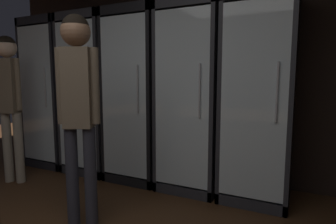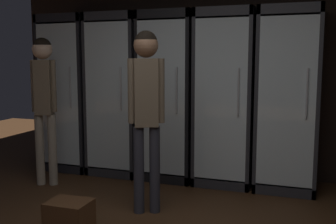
{
  "view_description": "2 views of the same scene",
  "coord_description": "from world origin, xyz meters",
  "px_view_note": "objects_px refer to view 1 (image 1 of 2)",
  "views": [
    {
      "loc": [
        0.93,
        -0.14,
        1.2
      ],
      "look_at": [
        -0.43,
        2.67,
        0.81
      ],
      "focal_mm": 29.68,
      "sensor_mm": 36.0,
      "label": 1
    },
    {
      "loc": [
        0.75,
        -1.82,
        1.41
      ],
      "look_at": [
        -0.68,
        2.26,
        0.84
      ],
      "focal_mm": 42.69,
      "sensor_mm": 36.0,
      "label": 2
    }
  ],
  "objects_px": {
    "cooler_left": "(97,95)",
    "cooler_right": "(195,99)",
    "cooler_center": "(141,98)",
    "cooler_far_left": "(59,94)",
    "shopper_far": "(9,90)",
    "shopper_near": "(78,94)",
    "cooler_far_right": "(259,102)"
  },
  "relations": [
    {
      "from": "cooler_far_right",
      "to": "cooler_left",
      "type": "bearing_deg",
      "value": -179.96
    },
    {
      "from": "cooler_far_left",
      "to": "shopper_far",
      "type": "distance_m",
      "value": 0.83
    },
    {
      "from": "cooler_center",
      "to": "shopper_near",
      "type": "distance_m",
      "value": 1.24
    },
    {
      "from": "cooler_center",
      "to": "shopper_far",
      "type": "bearing_deg",
      "value": -146.02
    },
    {
      "from": "cooler_center",
      "to": "cooler_far_right",
      "type": "distance_m",
      "value": 1.35
    },
    {
      "from": "cooler_right",
      "to": "cooler_far_right",
      "type": "height_order",
      "value": "same"
    },
    {
      "from": "cooler_center",
      "to": "shopper_near",
      "type": "height_order",
      "value": "cooler_center"
    },
    {
      "from": "cooler_center",
      "to": "cooler_right",
      "type": "distance_m",
      "value": 0.67
    },
    {
      "from": "cooler_left",
      "to": "shopper_near",
      "type": "relative_size",
      "value": 1.18
    },
    {
      "from": "cooler_far_left",
      "to": "cooler_far_right",
      "type": "height_order",
      "value": "same"
    },
    {
      "from": "cooler_center",
      "to": "cooler_right",
      "type": "xyz_separation_m",
      "value": [
        0.67,
        -0.0,
        0.0
      ]
    },
    {
      "from": "cooler_far_right",
      "to": "cooler_far_left",
      "type": "bearing_deg",
      "value": -179.99
    },
    {
      "from": "cooler_right",
      "to": "shopper_far",
      "type": "bearing_deg",
      "value": -156.56
    },
    {
      "from": "cooler_right",
      "to": "shopper_far",
      "type": "height_order",
      "value": "cooler_right"
    },
    {
      "from": "cooler_center",
      "to": "shopper_far",
      "type": "xyz_separation_m",
      "value": [
        -1.21,
        -0.82,
        0.1
      ]
    },
    {
      "from": "cooler_right",
      "to": "shopper_near",
      "type": "distance_m",
      "value": 1.32
    },
    {
      "from": "shopper_near",
      "to": "cooler_far_left",
      "type": "bearing_deg",
      "value": 141.31
    },
    {
      "from": "cooler_right",
      "to": "cooler_far_right",
      "type": "distance_m",
      "value": 0.67
    },
    {
      "from": "cooler_right",
      "to": "shopper_far",
      "type": "xyz_separation_m",
      "value": [
        -1.89,
        -0.82,
        0.1
      ]
    },
    {
      "from": "shopper_far",
      "to": "shopper_near",
      "type": "bearing_deg",
      "value": -16.07
    },
    {
      "from": "cooler_center",
      "to": "cooler_far_right",
      "type": "height_order",
      "value": "same"
    },
    {
      "from": "cooler_left",
      "to": "cooler_far_left",
      "type": "bearing_deg",
      "value": 179.94
    },
    {
      "from": "cooler_left",
      "to": "cooler_far_right",
      "type": "distance_m",
      "value": 2.02
    },
    {
      "from": "cooler_center",
      "to": "cooler_right",
      "type": "height_order",
      "value": "same"
    },
    {
      "from": "cooler_far_right",
      "to": "shopper_near",
      "type": "height_order",
      "value": "cooler_far_right"
    },
    {
      "from": "cooler_far_left",
      "to": "cooler_right",
      "type": "height_order",
      "value": "same"
    },
    {
      "from": "cooler_left",
      "to": "cooler_right",
      "type": "distance_m",
      "value": 1.35
    },
    {
      "from": "cooler_left",
      "to": "shopper_far",
      "type": "bearing_deg",
      "value": -123.49
    },
    {
      "from": "cooler_far_left",
      "to": "cooler_right",
      "type": "xyz_separation_m",
      "value": [
        2.02,
        -0.0,
        -0.0
      ]
    },
    {
      "from": "cooler_left",
      "to": "cooler_center",
      "type": "distance_m",
      "value": 0.67
    },
    {
      "from": "cooler_far_left",
      "to": "cooler_left",
      "type": "bearing_deg",
      "value": -0.06
    },
    {
      "from": "shopper_far",
      "to": "cooler_far_right",
      "type": "bearing_deg",
      "value": 17.75
    }
  ]
}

